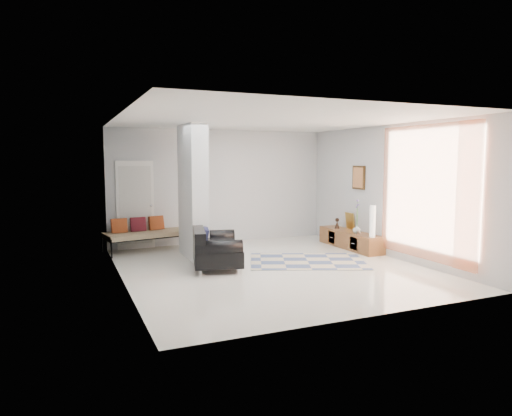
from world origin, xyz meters
name	(u,v)px	position (x,y,z in m)	size (l,w,h in m)	color
floor	(272,268)	(0.00, 0.00, 0.00)	(6.00, 6.00, 0.00)	white
ceiling	(272,120)	(0.00, 0.00, 2.80)	(6.00, 6.00, 0.00)	white
wall_back	(221,186)	(0.00, 3.00, 1.40)	(6.00, 6.00, 0.00)	#BBBDC0
wall_front	(371,212)	(0.00, -3.00, 1.40)	(6.00, 6.00, 0.00)	#BBBDC0
wall_left	(121,200)	(-2.75, 0.00, 1.40)	(6.00, 6.00, 0.00)	#BBBDC0
wall_right	(389,191)	(2.75, 0.00, 1.40)	(6.00, 6.00, 0.00)	#BBBDC0
partition_column	(193,191)	(-1.10, 1.60, 1.40)	(0.35, 1.20, 2.80)	silver
hallway_door	(135,205)	(-2.10, 2.96, 1.02)	(0.85, 0.06, 2.04)	white
curtain	(426,192)	(2.67, -1.15, 1.45)	(2.55, 2.55, 0.00)	orange
wall_art	(359,178)	(2.72, 1.05, 1.65)	(0.04, 0.45, 0.55)	#3B2610
media_console	(350,239)	(2.52, 1.05, 0.20)	(0.45, 2.03, 0.80)	brown
loveseat	(213,248)	(-0.99, 0.55, 0.36)	(1.20, 1.66, 0.76)	silver
daybed	(146,233)	(-1.93, 2.62, 0.41)	(1.98, 1.10, 0.77)	black
area_rug	(307,261)	(0.90, 0.20, 0.01)	(2.30, 1.53, 0.01)	#C3B495
cylinder_lamp	(373,221)	(2.50, 0.20, 0.74)	(0.13, 0.13, 0.68)	white
bronze_figurine	(337,223)	(2.47, 1.53, 0.53)	(0.13, 0.13, 0.25)	#301E15
vase	(357,229)	(2.47, 0.72, 0.50)	(0.19, 0.19, 0.20)	silver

